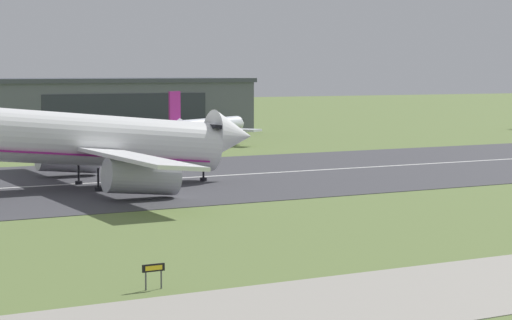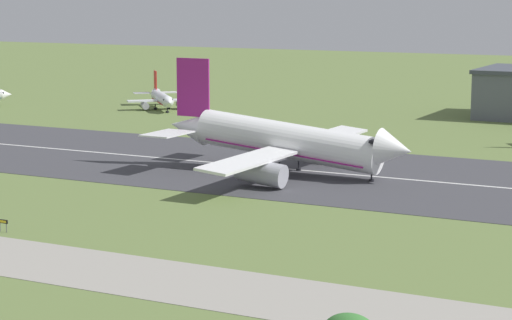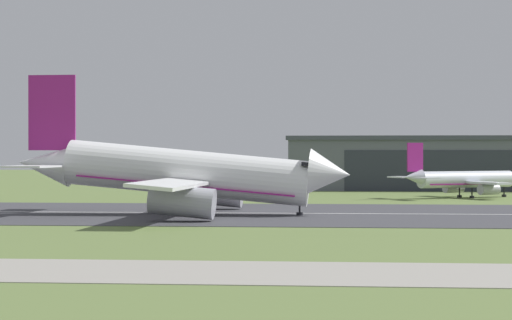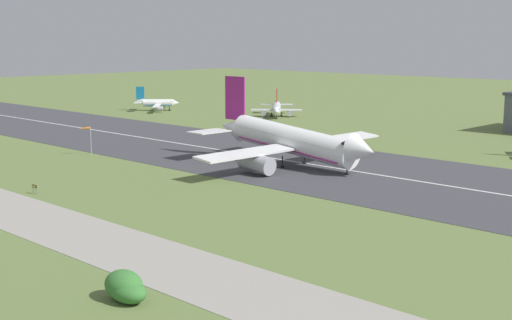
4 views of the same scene
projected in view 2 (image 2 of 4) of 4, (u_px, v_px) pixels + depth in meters
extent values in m
plane|color=olive|center=(168.00, 235.00, 121.06)|extent=(748.70, 748.70, 0.00)
cube|color=#3D3D42|center=(324.00, 172.00, 163.22)|extent=(508.70, 48.42, 0.06)
cube|color=silver|center=(324.00, 172.00, 163.22)|extent=(457.83, 0.70, 0.01)
cube|color=gray|center=(86.00, 268.00, 106.39)|extent=(381.52, 13.16, 0.05)
cylinder|color=white|center=(289.00, 141.00, 160.91)|extent=(31.80, 6.58, 8.57)
cone|color=white|center=(395.00, 149.00, 152.37)|extent=(5.86, 5.94, 6.25)
cone|color=white|center=(188.00, 127.00, 169.70)|extent=(7.53, 5.40, 5.82)
cube|color=black|center=(378.00, 140.00, 153.52)|extent=(1.26, 4.96, 0.54)
cube|color=#991E7A|center=(289.00, 151.00, 161.18)|extent=(28.17, 6.20, 2.71)
cube|color=white|center=(249.00, 160.00, 148.28)|extent=(5.79, 23.13, 0.86)
cylinder|color=#A8A8B2|center=(261.00, 172.00, 149.73)|extent=(7.92, 3.79, 4.26)
cube|color=white|center=(329.00, 136.00, 173.29)|extent=(5.79, 23.13, 0.86)
cylinder|color=#A8A8B2|center=(330.00, 150.00, 171.54)|extent=(7.92, 3.79, 4.26)
cube|color=#991E7A|center=(193.00, 87.00, 168.09)|extent=(6.32, 0.43, 9.86)
cube|color=white|center=(168.00, 134.00, 163.05)|extent=(5.74, 9.01, 0.24)
cube|color=white|center=(214.00, 123.00, 175.79)|extent=(5.74, 9.01, 0.24)
cylinder|color=black|center=(372.00, 174.00, 154.84)|extent=(0.24, 0.24, 2.55)
cylinder|color=black|center=(371.00, 180.00, 155.01)|extent=(0.84, 0.84, 0.44)
cylinder|color=black|center=(279.00, 170.00, 158.52)|extent=(0.24, 0.24, 2.55)
cylinder|color=black|center=(279.00, 176.00, 158.70)|extent=(0.84, 0.84, 0.44)
cylinder|color=black|center=(299.00, 163.00, 164.57)|extent=(0.24, 0.24, 2.55)
cylinder|color=black|center=(299.00, 169.00, 164.74)|extent=(0.84, 0.84, 0.44)
cone|color=white|center=(7.00, 95.00, 259.78)|extent=(3.68, 3.68, 2.74)
cube|color=black|center=(1.00, 93.00, 259.26)|extent=(2.43, 2.41, 0.44)
cylinder|color=silver|center=(162.00, 98.00, 251.52)|extent=(13.99, 15.18, 2.82)
cone|color=silver|center=(169.00, 102.00, 241.81)|extent=(3.79, 3.77, 2.82)
cone|color=silver|center=(155.00, 92.00, 261.56)|extent=(4.14, 4.21, 2.53)
cube|color=black|center=(168.00, 100.00, 243.05)|extent=(2.52, 2.42, 0.44)
cube|color=red|center=(162.00, 101.00, 251.65)|extent=(12.70, 13.76, 0.20)
cube|color=silver|center=(142.00, 101.00, 249.98)|extent=(7.41, 7.05, 0.40)
cylinder|color=#A8A8B2|center=(145.00, 106.00, 249.77)|extent=(3.74, 3.89, 1.75)
cube|color=silver|center=(182.00, 100.00, 252.55)|extent=(7.41, 7.05, 0.40)
cylinder|color=#A8A8B2|center=(180.00, 105.00, 252.05)|extent=(3.74, 3.89, 1.75)
cube|color=red|center=(155.00, 80.00, 260.53)|extent=(2.25, 2.47, 4.79)
cube|color=silver|center=(142.00, 93.00, 260.57)|extent=(5.00, 4.87, 0.24)
cube|color=silver|center=(169.00, 92.00, 262.37)|extent=(5.00, 4.87, 0.24)
cylinder|color=black|center=(167.00, 110.00, 244.51)|extent=(0.24, 0.24, 1.41)
cylinder|color=black|center=(167.00, 112.00, 244.59)|extent=(0.84, 0.84, 0.44)
cylinder|color=black|center=(155.00, 107.00, 251.58)|extent=(0.24, 0.24, 1.41)
cylinder|color=black|center=(155.00, 109.00, 251.66)|extent=(0.84, 0.84, 0.44)
cylinder|color=black|center=(169.00, 106.00, 252.44)|extent=(0.24, 0.24, 1.41)
cylinder|color=black|center=(169.00, 108.00, 252.52)|extent=(0.84, 0.84, 0.44)
cylinder|color=#4C4C51|center=(0.00, 227.00, 122.60)|extent=(0.10, 0.10, 1.10)
cylinder|color=#4C4C51|center=(6.00, 228.00, 122.14)|extent=(0.10, 0.10, 1.10)
cube|color=black|center=(3.00, 221.00, 122.24)|extent=(1.45, 0.12, 0.47)
cube|color=yellow|center=(3.00, 222.00, 122.18)|extent=(1.10, 0.02, 0.28)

